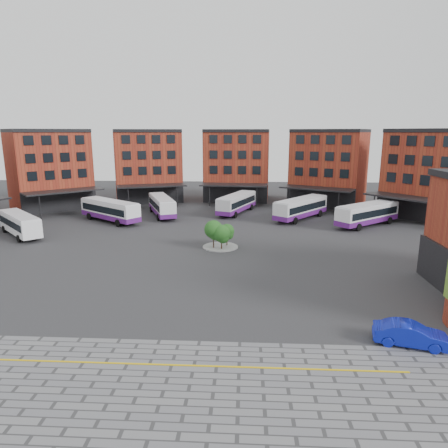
{
  "coord_description": "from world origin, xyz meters",
  "views": [
    {
      "loc": [
        5.03,
        -35.82,
        14.05
      ],
      "look_at": [
        2.69,
        7.63,
        4.0
      ],
      "focal_mm": 32.0,
      "sensor_mm": 36.0,
      "label": 1
    }
  ],
  "objects_px": {
    "bus_f": "(367,214)",
    "blue_car": "(411,334)",
    "bus_a": "(20,223)",
    "bus_d": "(237,203)",
    "tree_island": "(220,233)",
    "bus_b": "(110,210)",
    "bus_e": "(301,208)",
    "bus_c": "(162,205)"
  },
  "relations": [
    {
      "from": "bus_f",
      "to": "blue_car",
      "type": "distance_m",
      "value": 36.51
    },
    {
      "from": "bus_a",
      "to": "bus_d",
      "type": "relative_size",
      "value": 0.79
    },
    {
      "from": "tree_island",
      "to": "bus_f",
      "type": "relative_size",
      "value": 0.39
    },
    {
      "from": "bus_b",
      "to": "blue_car",
      "type": "relative_size",
      "value": 2.39
    },
    {
      "from": "bus_a",
      "to": "bus_e",
      "type": "height_order",
      "value": "bus_e"
    },
    {
      "from": "bus_e",
      "to": "bus_a",
      "type": "bearing_deg",
      "value": -123.09
    },
    {
      "from": "tree_island",
      "to": "bus_e",
      "type": "xyz_separation_m",
      "value": [
        12.27,
        17.76,
        -0.07
      ]
    },
    {
      "from": "bus_b",
      "to": "blue_car",
      "type": "height_order",
      "value": "bus_b"
    },
    {
      "from": "bus_d",
      "to": "blue_car",
      "type": "height_order",
      "value": "bus_d"
    },
    {
      "from": "bus_a",
      "to": "tree_island",
      "type": "bearing_deg",
      "value": -54.97
    },
    {
      "from": "bus_f",
      "to": "blue_car",
      "type": "xyz_separation_m",
      "value": [
        -7.48,
        -35.72,
        -1.07
      ]
    },
    {
      "from": "tree_island",
      "to": "bus_b",
      "type": "distance_m",
      "value": 23.37
    },
    {
      "from": "bus_a",
      "to": "blue_car",
      "type": "bearing_deg",
      "value": -77.93
    },
    {
      "from": "tree_island",
      "to": "bus_d",
      "type": "xyz_separation_m",
      "value": [
        1.58,
        22.16,
        -0.13
      ]
    },
    {
      "from": "bus_f",
      "to": "tree_island",
      "type": "bearing_deg",
      "value": -97.21
    },
    {
      "from": "bus_a",
      "to": "bus_b",
      "type": "xyz_separation_m",
      "value": [
        9.47,
        9.51,
        0.04
      ]
    },
    {
      "from": "tree_island",
      "to": "bus_e",
      "type": "relative_size",
      "value": 0.39
    },
    {
      "from": "bus_c",
      "to": "bus_e",
      "type": "xyz_separation_m",
      "value": [
        23.46,
        -1.53,
        0.09
      ]
    },
    {
      "from": "blue_car",
      "to": "bus_c",
      "type": "bearing_deg",
      "value": 45.75
    },
    {
      "from": "bus_c",
      "to": "bus_e",
      "type": "height_order",
      "value": "bus_e"
    },
    {
      "from": "bus_b",
      "to": "bus_f",
      "type": "bearing_deg",
      "value": -54.34
    },
    {
      "from": "tree_island",
      "to": "bus_b",
      "type": "height_order",
      "value": "tree_island"
    },
    {
      "from": "bus_a",
      "to": "blue_car",
      "type": "relative_size",
      "value": 1.98
    },
    {
      "from": "bus_e",
      "to": "bus_d",
      "type": "bearing_deg",
      "value": -163.41
    },
    {
      "from": "bus_a",
      "to": "bus_f",
      "type": "xyz_separation_m",
      "value": [
        49.78,
        8.73,
        0.03
      ]
    },
    {
      "from": "bus_b",
      "to": "bus_d",
      "type": "distance_m",
      "value": 21.63
    },
    {
      "from": "bus_a",
      "to": "bus_f",
      "type": "height_order",
      "value": "bus_f"
    },
    {
      "from": "bus_d",
      "to": "bus_e",
      "type": "bearing_deg",
      "value": -0.93
    },
    {
      "from": "tree_island",
      "to": "bus_c",
      "type": "bearing_deg",
      "value": 120.14
    },
    {
      "from": "tree_island",
      "to": "bus_f",
      "type": "bearing_deg",
      "value": 31.73
    },
    {
      "from": "blue_car",
      "to": "bus_b",
      "type": "bearing_deg",
      "value": 56.19
    },
    {
      "from": "bus_c",
      "to": "bus_f",
      "type": "relative_size",
      "value": 1.05
    },
    {
      "from": "bus_b",
      "to": "bus_e",
      "type": "bearing_deg",
      "value": -46.72
    },
    {
      "from": "bus_b",
      "to": "bus_a",
      "type": "bearing_deg",
      "value": 171.87
    },
    {
      "from": "bus_b",
      "to": "bus_c",
      "type": "height_order",
      "value": "bus_b"
    },
    {
      "from": "bus_b",
      "to": "bus_c",
      "type": "relative_size",
      "value": 0.97
    },
    {
      "from": "tree_island",
      "to": "bus_a",
      "type": "distance_m",
      "value": 28.41
    },
    {
      "from": "blue_car",
      "to": "bus_f",
      "type": "bearing_deg",
      "value": 2.39
    },
    {
      "from": "bus_e",
      "to": "bus_c",
      "type": "bearing_deg",
      "value": -144.74
    },
    {
      "from": "bus_d",
      "to": "bus_b",
      "type": "bearing_deg",
      "value": -137.04
    },
    {
      "from": "bus_a",
      "to": "bus_d",
      "type": "bearing_deg",
      "value": -14.9
    },
    {
      "from": "bus_e",
      "to": "bus_b",
      "type": "bearing_deg",
      "value": -134.49
    }
  ]
}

